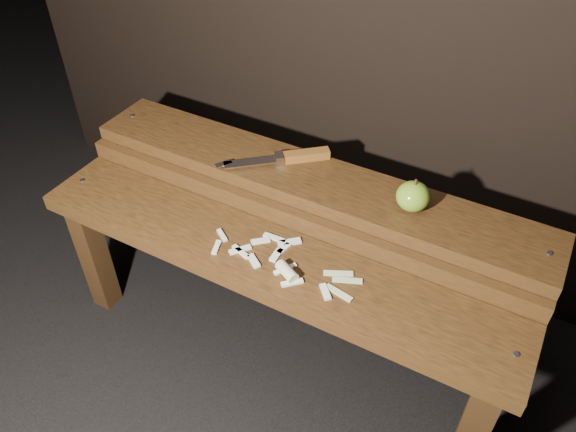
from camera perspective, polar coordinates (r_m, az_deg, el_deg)
The scene contains 6 objects.
ground at distance 1.63m, azimuth -1.05°, elevation -13.19°, with size 60.00×60.00×0.00m, color black.
bench_front_tier at distance 1.32m, azimuth -2.56°, elevation -6.19°, with size 1.20×0.20×0.42m.
bench_rear_tier at distance 1.42m, azimuth 2.06°, elevation 1.38°, with size 1.20×0.21×0.50m.
apple at distance 1.28m, azimuth 12.58°, elevation 1.97°, with size 0.08×0.08×0.08m.
knife at distance 1.41m, azimuth 0.39°, elevation 6.00°, with size 0.23×0.20×0.03m.
apple_scraps at distance 1.25m, azimuth -0.51°, elevation -4.86°, with size 0.37×0.15×0.03m.
Camera 1 is at (0.48, -0.81, 1.33)m, focal length 35.00 mm.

